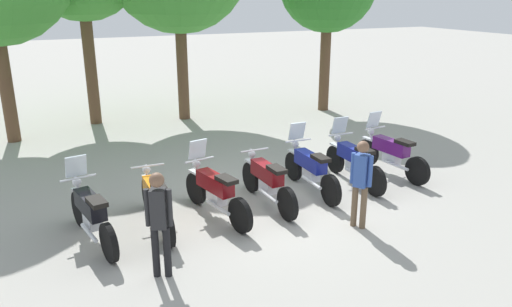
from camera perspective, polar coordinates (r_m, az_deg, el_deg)
name	(u,v)px	position (r m, az deg, el deg)	size (l,w,h in m)	color
ground_plane	(266,203)	(9.97, 1.19, -5.74)	(80.00, 80.00, 0.00)	#9E9B93
motorcycle_0	(91,213)	(8.77, -18.47, -6.51)	(0.68, 2.17, 1.37)	black
motorcycle_1	(156,200)	(9.01, -11.44, -5.32)	(0.62, 2.19, 0.99)	black
motorcycle_2	(215,191)	(9.25, -4.72, -4.28)	(0.71, 2.16, 1.37)	black
motorcycle_3	(267,181)	(9.74, 1.29, -3.13)	(0.62, 2.19, 0.99)	black
motorcycle_4	(310,168)	(10.44, 6.25, -1.68)	(0.62, 2.19, 1.37)	black
motorcycle_5	(353,160)	(11.05, 11.14, -0.79)	(0.62, 2.19, 1.37)	black
motorcycle_6	(391,153)	(11.79, 15.23, 0.11)	(0.62, 2.19, 1.37)	black
person_0	(361,178)	(8.85, 11.98, -2.80)	(0.29, 0.38, 1.61)	brown
person_1	(159,218)	(7.29, -11.08, -7.26)	(0.40, 0.29, 1.64)	black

